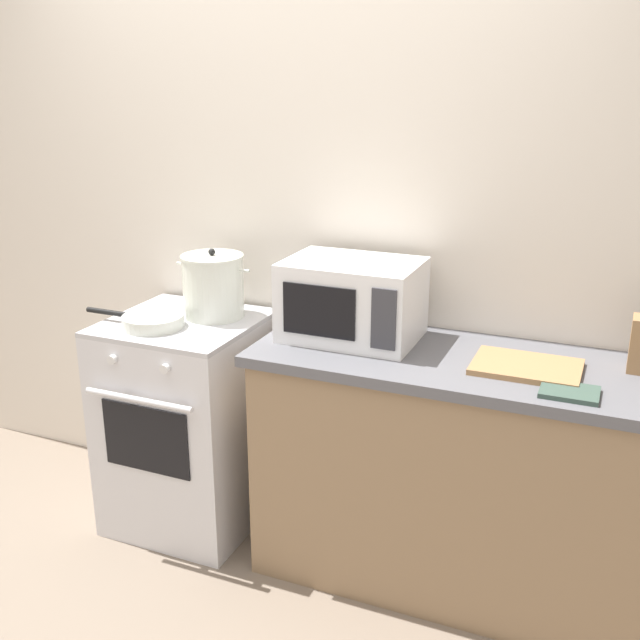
{
  "coord_description": "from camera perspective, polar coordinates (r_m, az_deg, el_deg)",
  "views": [
    {
      "loc": [
        1.3,
        -1.85,
        1.88
      ],
      "look_at": [
        0.26,
        0.6,
        1.0
      ],
      "focal_mm": 41.68,
      "sensor_mm": 36.0,
      "label": 1
    }
  ],
  "objects": [
    {
      "name": "countertop_right",
      "position": [
        2.68,
        12.8,
        -3.57
      ],
      "size": [
        1.7,
        0.6,
        0.04
      ],
      "primitive_type": "cube",
      "color": "#59595E",
      "rests_on": "lower_cabinet_right"
    },
    {
      "name": "ground_plane",
      "position": [
        2.94,
        -10.09,
        -21.81
      ],
      "size": [
        10.0,
        10.0,
        0.0
      ],
      "primitive_type": "plane",
      "color": "#7A6B5B"
    },
    {
      "name": "frying_pan",
      "position": [
        3.04,
        -12.8,
        -0.07
      ],
      "size": [
        0.44,
        0.24,
        0.05
      ],
      "color": "silver",
      "rests_on": "stove"
    },
    {
      "name": "microwave",
      "position": [
        2.81,
        2.49,
        1.57
      ],
      "size": [
        0.5,
        0.37,
        0.3
      ],
      "color": "white",
      "rests_on": "countertop_right"
    },
    {
      "name": "back_wall",
      "position": [
        3.05,
        3.35,
        6.39
      ],
      "size": [
        4.4,
        0.1,
        2.5
      ],
      "primitive_type": "cube",
      "color": "silver",
      "rests_on": "ground_plane"
    },
    {
      "name": "cutting_board",
      "position": [
        2.64,
        15.58,
        -3.49
      ],
      "size": [
        0.36,
        0.26,
        0.02
      ],
      "primitive_type": "cube",
      "color": "#997047",
      "rests_on": "countertop_right"
    },
    {
      "name": "lower_cabinet_right",
      "position": [
        2.88,
        12.15,
        -12.1
      ],
      "size": [
        1.64,
        0.56,
        0.88
      ],
      "primitive_type": "cube",
      "color": "#8C7051",
      "rests_on": "ground_plane"
    },
    {
      "name": "oven_mitt",
      "position": [
        2.48,
        18.62,
        -5.27
      ],
      "size": [
        0.18,
        0.14,
        0.02
      ],
      "primitive_type": "cube",
      "color": "#384C42",
      "rests_on": "countertop_right"
    },
    {
      "name": "stock_pot",
      "position": [
        3.1,
        -8.19,
        2.61
      ],
      "size": [
        0.34,
        0.26,
        0.29
      ],
      "color": "silver",
      "rests_on": "stove"
    },
    {
      "name": "stove",
      "position": [
        3.27,
        -10.06,
        -7.69
      ],
      "size": [
        0.6,
        0.64,
        0.92
      ],
      "color": "silver",
      "rests_on": "ground_plane"
    }
  ]
}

